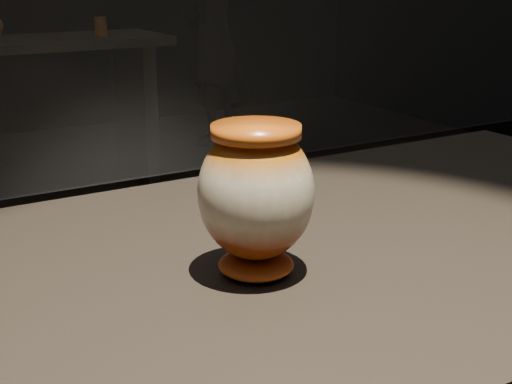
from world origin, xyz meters
TOP-DOWN VIEW (x-y plane):
  - main_vase at (0.07, -0.05)m, footprint 0.20×0.20m
  - back_vase_right at (0.98, 3.23)m, footprint 0.07×0.07m
  - visitor at (2.06, 3.92)m, footprint 0.70×0.67m

SIDE VIEW (x-z plane):
  - visitor at x=2.06m, z-range 0.00..1.61m
  - back_vase_right at x=0.98m, z-range 0.90..1.01m
  - main_vase at x=0.07m, z-range 0.91..1.11m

